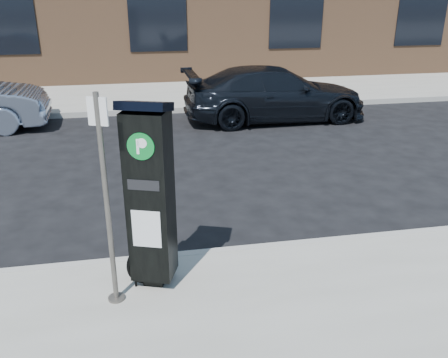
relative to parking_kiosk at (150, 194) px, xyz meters
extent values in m
plane|color=black|center=(0.83, 0.58, -1.27)|extent=(120.00, 120.00, 0.00)
cube|color=gray|center=(0.83, 14.58, -1.20)|extent=(60.00, 12.00, 0.15)
cube|color=#9E9B93|center=(0.83, 0.56, -1.20)|extent=(60.00, 0.12, 0.16)
cube|color=#9E9B93|center=(0.83, 8.60, -1.20)|extent=(60.00, 0.12, 0.16)
cube|color=black|center=(0.00, 0.00, -1.06)|extent=(0.29, 0.29, 0.11)
cube|color=black|center=(0.00, 0.00, -0.04)|extent=(0.56, 0.53, 1.94)
cube|color=black|center=(0.00, 0.00, 0.97)|extent=(0.62, 0.58, 0.18)
cylinder|color=#086323|center=(-0.07, -0.19, 0.61)|extent=(0.27, 0.11, 0.28)
cube|color=white|center=(-0.07, -0.19, 0.61)|extent=(0.10, 0.04, 0.16)
cube|color=silver|center=(-0.07, -0.19, -0.32)|extent=(0.30, 0.12, 0.43)
cube|color=black|center=(-0.07, -0.19, 0.19)|extent=(0.33, 0.12, 0.11)
cylinder|color=#494441|center=(-0.45, -0.26, -1.11)|extent=(0.18, 0.18, 0.03)
cylinder|color=#494441|center=(-0.45, -0.26, 0.03)|extent=(0.06, 0.06, 2.31)
cube|color=silver|center=(-0.45, -0.26, 1.00)|extent=(0.19, 0.10, 0.28)
torus|color=black|center=(-0.06, 0.01, -0.85)|extent=(0.53, 0.25, 0.56)
cylinder|color=black|center=(-0.23, -0.06, -1.07)|extent=(0.03, 0.03, 0.11)
cylinder|color=black|center=(0.11, 0.08, -1.07)|extent=(0.03, 0.03, 0.11)
imported|color=black|center=(3.59, 7.37, -0.56)|extent=(4.93, 2.09, 1.42)
camera|label=1|loc=(-0.07, -4.77, 2.09)|focal=38.00mm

